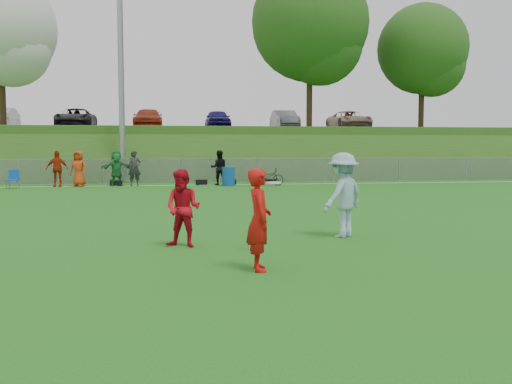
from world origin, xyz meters
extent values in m
plane|color=#206214|center=(0.00, 0.00, 0.00)|extent=(120.00, 120.00, 0.00)
cube|color=white|center=(0.00, 18.00, 0.01)|extent=(60.00, 0.10, 0.01)
cube|color=gray|center=(0.00, 20.00, 0.60)|extent=(58.00, 0.02, 1.20)
cube|color=gray|center=(0.00, 20.00, 1.25)|extent=(58.00, 0.04, 0.04)
cylinder|color=gray|center=(-3.00, 20.80, 6.00)|extent=(0.30, 0.30, 12.00)
cube|color=#315919|center=(0.00, 31.00, 1.50)|extent=(120.00, 18.00, 3.00)
cube|color=black|center=(0.00, 33.00, 3.05)|extent=(120.00, 12.00, 0.10)
cylinder|color=black|center=(-10.00, 25.00, 6.75)|extent=(0.36, 0.36, 7.50)
sphere|color=silver|center=(-10.00, 25.00, 8.62)|extent=(6.30, 6.30, 6.30)
sphere|color=silver|center=(-9.40, 24.70, 7.50)|extent=(4.50, 4.50, 4.50)
cylinder|color=black|center=(8.00, 24.50, 7.25)|extent=(0.36, 0.36, 8.50)
sphere|color=#1A4412|center=(8.00, 24.50, 9.38)|extent=(7.14, 7.14, 7.14)
sphere|color=#1A4412|center=(8.60, 24.20, 8.10)|extent=(5.10, 5.10, 5.10)
cylinder|color=black|center=(16.00, 26.00, 6.50)|extent=(0.36, 0.36, 7.00)
sphere|color=#1A4412|center=(16.00, 26.00, 8.25)|extent=(5.88, 5.88, 5.88)
sphere|color=#1A4412|center=(16.60, 25.70, 7.20)|extent=(4.20, 4.20, 4.20)
imported|color=#9E9DA2|center=(-12.00, 32.00, 3.82)|extent=(1.52, 4.37, 1.44)
imported|color=black|center=(-7.00, 32.00, 3.82)|extent=(2.39, 5.18, 1.44)
imported|color=maroon|center=(-2.00, 32.00, 3.82)|extent=(2.02, 4.96, 1.44)
imported|color=navy|center=(3.00, 32.00, 3.82)|extent=(1.70, 4.23, 1.44)
imported|color=slate|center=(8.00, 32.00, 3.82)|extent=(1.52, 4.37, 1.44)
imported|color=tan|center=(13.00, 32.00, 3.82)|extent=(2.39, 5.18, 1.44)
imported|color=#B42B0C|center=(-5.82, 18.00, 0.85)|extent=(0.99, 0.42, 1.69)
imported|color=red|center=(-4.84, 18.00, 0.85)|extent=(0.96, 0.78, 1.69)
imported|color=#207835|center=(-3.08, 18.00, 0.85)|extent=(1.65, 1.02, 1.69)
imported|color=#28282A|center=(-2.24, 18.00, 0.85)|extent=(0.69, 0.53, 1.69)
imported|color=black|center=(1.82, 18.00, 0.85)|extent=(0.85, 0.67, 1.69)
cube|color=black|center=(-3.13, 18.10, 0.13)|extent=(0.58, 0.35, 0.26)
cube|color=black|center=(0.96, 18.10, 0.13)|extent=(0.57, 0.32, 0.26)
cube|color=black|center=(2.38, 18.10, 0.13)|extent=(0.59, 0.36, 0.26)
cube|color=black|center=(4.44, 18.10, 0.13)|extent=(0.60, 0.41, 0.26)
imported|color=red|center=(0.71, -1.21, 0.80)|extent=(0.40, 0.59, 1.61)
imported|color=red|center=(-0.40, 1.04, 0.75)|extent=(0.90, 0.83, 1.49)
imported|color=#8FB1C6|center=(3.00, 1.72, 0.90)|extent=(1.33, 1.24, 1.80)
cylinder|color=silver|center=(1.21, 0.22, 1.28)|extent=(0.29, 0.29, 0.03)
cylinder|color=#0E4698|center=(2.20, 17.20, 0.46)|extent=(0.69, 0.69, 0.91)
cube|color=#1047B1|center=(-7.62, 17.20, 0.38)|extent=(0.49, 0.49, 0.05)
cube|color=#1047B1|center=(-7.61, 17.43, 0.61)|extent=(0.47, 0.06, 0.47)
imported|color=#28282A|center=(4.08, 17.20, 0.42)|extent=(1.64, 0.68, 0.84)
camera|label=1|loc=(-0.69, -9.91, 1.96)|focal=40.00mm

